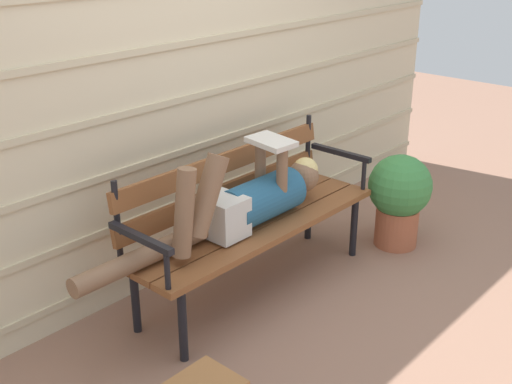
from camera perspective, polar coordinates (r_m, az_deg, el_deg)
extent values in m
plane|color=#936B56|center=(3.79, 1.16, -9.06)|extent=(12.00, 12.00, 0.00)
cube|color=beige|center=(3.74, -6.10, 10.72)|extent=(5.21, 0.06, 2.45)
cube|color=beige|center=(4.07, -5.15, -4.26)|extent=(5.21, 0.02, 0.04)
cube|color=beige|center=(3.94, -5.30, -0.29)|extent=(5.21, 0.02, 0.04)
cube|color=beige|center=(3.83, -5.46, 3.93)|extent=(5.21, 0.02, 0.04)
cube|color=beige|center=(3.75, -5.64, 8.37)|extent=(5.21, 0.02, 0.04)
cube|color=beige|center=(3.68, -5.82, 12.99)|extent=(5.21, 0.02, 0.04)
cube|color=brown|center=(3.55, 1.88, -3.60)|extent=(1.66, 0.15, 0.04)
cube|color=brown|center=(3.64, 0.00, -2.87)|extent=(1.66, 0.15, 0.04)
cube|color=brown|center=(3.74, -1.78, -2.18)|extent=(1.66, 0.15, 0.04)
cube|color=brown|center=(3.73, -2.63, -0.05)|extent=(1.60, 0.05, 0.11)
cube|color=brown|center=(3.67, -2.68, 2.65)|extent=(1.60, 0.05, 0.11)
cylinder|color=black|center=(3.24, -12.15, -2.41)|extent=(0.03, 0.03, 0.41)
cylinder|color=black|center=(4.24, 4.61, 4.09)|extent=(0.03, 0.03, 0.41)
cylinder|color=black|center=(3.19, -6.49, -11.59)|extent=(0.04, 0.04, 0.40)
cylinder|color=black|center=(4.17, 8.63, -3.05)|extent=(0.04, 0.04, 0.40)
cylinder|color=black|center=(3.43, -10.61, -9.18)|extent=(0.04, 0.04, 0.40)
cylinder|color=black|center=(4.35, 4.66, -1.68)|extent=(0.04, 0.04, 0.40)
cube|color=black|center=(3.06, -10.18, -4.00)|extent=(0.04, 0.44, 0.03)
cylinder|color=black|center=(2.98, -7.85, -6.80)|extent=(0.03, 0.03, 0.20)
cube|color=black|center=(4.15, 7.48, 3.45)|extent=(0.04, 0.44, 0.03)
cylinder|color=black|center=(4.09, 9.49, 1.55)|extent=(0.03, 0.03, 0.20)
cylinder|color=#23567A|center=(3.62, 0.54, -0.62)|extent=(0.50, 0.24, 0.24)
cube|color=silver|center=(3.41, -2.91, -2.16)|extent=(0.20, 0.23, 0.22)
sphere|color=brown|center=(3.87, 4.17, 1.40)|extent=(0.19, 0.19, 0.19)
sphere|color=#E0C67A|center=(3.88, 4.37, 1.94)|extent=(0.16, 0.16, 0.16)
cylinder|color=brown|center=(3.19, -4.32, -0.33)|extent=(0.27, 0.11, 0.42)
cylinder|color=brown|center=(3.11, -6.36, -1.85)|extent=(0.15, 0.09, 0.45)
cylinder|color=brown|center=(3.20, -9.83, -5.63)|extent=(0.81, 0.10, 0.10)
cylinder|color=brown|center=(3.57, 2.31, 1.64)|extent=(0.06, 0.06, 0.30)
cylinder|color=brown|center=(3.66, 0.39, 2.24)|extent=(0.06, 0.06, 0.30)
cube|color=silver|center=(3.56, 1.36, 4.46)|extent=(0.19, 0.26, 0.04)
cylinder|color=#AD5B3D|center=(4.39, 12.28, -2.96)|extent=(0.28, 0.28, 0.26)
sphere|color=#3D8442|center=(4.27, 12.60, 0.51)|extent=(0.41, 0.41, 0.41)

